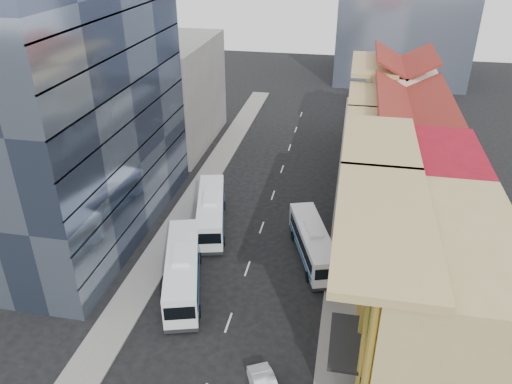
% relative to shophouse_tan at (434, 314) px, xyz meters
% --- Properties ---
extents(sidewalk_right, '(3.00, 90.00, 0.15)m').
position_rel_shophouse_tan_xyz_m(sidewalk_right, '(-5.50, 17.00, -5.92)').
color(sidewalk_right, slate).
rests_on(sidewalk_right, ground).
extents(sidewalk_left, '(3.00, 90.00, 0.15)m').
position_rel_shophouse_tan_xyz_m(sidewalk_left, '(-22.50, 17.00, -5.92)').
color(sidewalk_left, slate).
rests_on(sidewalk_left, ground).
extents(shophouse_tan, '(8.00, 14.00, 12.00)m').
position_rel_shophouse_tan_xyz_m(shophouse_tan, '(0.00, 0.00, 0.00)').
color(shophouse_tan, tan).
rests_on(shophouse_tan, ground).
extents(shophouse_red, '(8.00, 10.00, 12.00)m').
position_rel_shophouse_tan_xyz_m(shophouse_red, '(0.00, 12.00, 0.00)').
color(shophouse_red, maroon).
rests_on(shophouse_red, ground).
extents(shophouse_cream_near, '(8.00, 9.00, 10.00)m').
position_rel_shophouse_tan_xyz_m(shophouse_cream_near, '(0.00, 21.50, -1.00)').
color(shophouse_cream_near, white).
rests_on(shophouse_cream_near, ground).
extents(shophouse_cream_mid, '(8.00, 9.00, 10.00)m').
position_rel_shophouse_tan_xyz_m(shophouse_cream_mid, '(0.00, 30.50, -1.00)').
color(shophouse_cream_mid, white).
rests_on(shophouse_cream_mid, ground).
extents(shophouse_cream_far, '(8.00, 12.00, 11.00)m').
position_rel_shophouse_tan_xyz_m(shophouse_cream_far, '(0.00, 41.00, -0.50)').
color(shophouse_cream_far, white).
rests_on(shophouse_cream_far, ground).
extents(office_tower, '(12.00, 26.00, 30.00)m').
position_rel_shophouse_tan_xyz_m(office_tower, '(-31.00, 14.00, 9.00)').
color(office_tower, '#3E4A63').
rests_on(office_tower, ground).
extents(office_block_far, '(10.00, 18.00, 14.00)m').
position_rel_shophouse_tan_xyz_m(office_block_far, '(-30.00, 37.00, 1.00)').
color(office_block_far, gray).
rests_on(office_block_far, ground).
extents(bus_left_near, '(5.77, 11.66, 3.65)m').
position_rel_shophouse_tan_xyz_m(bus_left_near, '(-18.72, 6.42, -4.18)').
color(bus_left_near, white).
rests_on(bus_left_near, ground).
extents(bus_left_far, '(5.13, 11.26, 3.52)m').
position_rel_shophouse_tan_xyz_m(bus_left_far, '(-19.06, 16.28, -4.24)').
color(bus_left_far, white).
rests_on(bus_left_far, ground).
extents(bus_right, '(5.56, 10.48, 3.29)m').
position_rel_shophouse_tan_xyz_m(bus_right, '(-8.50, 12.84, -4.36)').
color(bus_right, silver).
rests_on(bus_right, ground).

